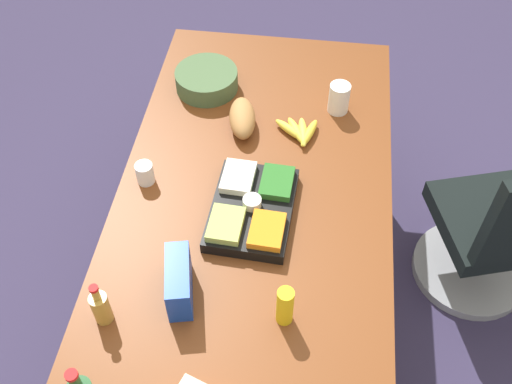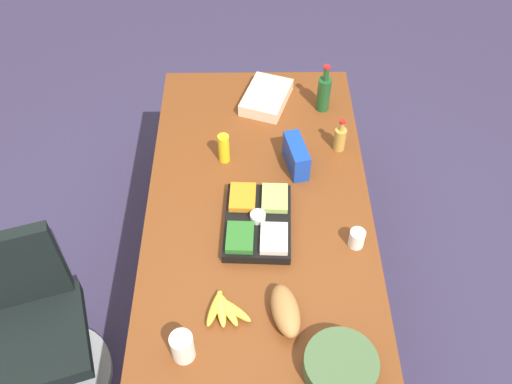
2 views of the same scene
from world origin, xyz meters
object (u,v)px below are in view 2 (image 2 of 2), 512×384
at_px(sheet_cake, 266,97).
at_px(wine_bottle, 324,93).
at_px(bread_loaf, 285,311).
at_px(chip_bag_blue, 296,156).
at_px(paper_cup, 357,238).
at_px(salad_bowl, 340,366).
at_px(office_chair, 38,336).
at_px(mustard_bottle, 224,148).
at_px(dressing_bottle, 340,138).
at_px(banana_bunch, 224,309).
at_px(veggie_tray, 258,221).
at_px(conference_table, 259,234).
at_px(mayo_jar, 182,347).

height_order(sheet_cake, wine_bottle, wine_bottle).
xyz_separation_m(sheet_cake, bread_loaf, (1.33, 0.04, 0.02)).
distance_m(wine_bottle, chip_bag_blue, 0.47).
bearing_deg(paper_cup, salad_bowl, -13.11).
bearing_deg(chip_bag_blue, office_chair, -60.65).
relative_size(salad_bowl, bread_loaf, 1.17).
height_order(office_chair, mustard_bottle, office_chair).
bearing_deg(sheet_cake, mustard_bottle, -26.72).
bearing_deg(chip_bag_blue, wine_bottle, 158.46).
bearing_deg(dressing_bottle, chip_bag_blue, -61.48).
bearing_deg(office_chair, paper_cup, 98.46).
distance_m(salad_bowl, chip_bag_blue, 1.08).
height_order(sheet_cake, chip_bag_blue, chip_bag_blue).
bearing_deg(banana_bunch, bread_loaf, 84.46).
bearing_deg(veggie_tray, bread_loaf, 12.66).
bearing_deg(bread_loaf, wine_bottle, 168.31).
xyz_separation_m(salad_bowl, chip_bag_blue, (-1.07, -0.11, 0.03)).
bearing_deg(sheet_cake, wine_bottle, 79.79).
bearing_deg(conference_table, veggie_tray, -43.72).
relative_size(conference_table, chip_bag_blue, 10.28).
distance_m(conference_table, paper_cup, 0.46).
relative_size(banana_bunch, chip_bag_blue, 0.91).
bearing_deg(mayo_jar, salad_bowl, 82.92).
relative_size(conference_table, sheet_cake, 7.07).
relative_size(banana_bunch, paper_cup, 2.22).
bearing_deg(banana_bunch, office_chair, -96.75).
distance_m(sheet_cake, bread_loaf, 1.33).
relative_size(bread_loaf, mayo_jar, 1.75).
distance_m(banana_bunch, chip_bag_blue, 0.88).
height_order(sheet_cake, bread_loaf, bread_loaf).
bearing_deg(mayo_jar, office_chair, -110.85).
xyz_separation_m(paper_cup, mayo_jar, (0.51, -0.73, 0.02)).
relative_size(office_chair, dressing_bottle, 4.97).
bearing_deg(mustard_bottle, conference_table, 22.18).
relative_size(dressing_bottle, wine_bottle, 0.67).
distance_m(banana_bunch, bread_loaf, 0.25).
relative_size(banana_bunch, mayo_jar, 1.46).
xyz_separation_m(sheet_cake, mustard_bottle, (0.44, -0.22, 0.05)).
xyz_separation_m(banana_bunch, wine_bottle, (-1.25, 0.51, 0.09)).
distance_m(veggie_tray, bread_loaf, 0.48).
bearing_deg(paper_cup, wine_bottle, -175.72).
bearing_deg(office_chair, mustard_bottle, 130.18).
relative_size(banana_bunch, bread_loaf, 0.83).
distance_m(conference_table, wine_bottle, 0.90).
bearing_deg(office_chair, mayo_jar, 69.15).
relative_size(veggie_tray, dressing_bottle, 2.26).
height_order(wine_bottle, mayo_jar, wine_bottle).
xyz_separation_m(office_chair, banana_bunch, (0.11, 0.92, 0.45)).
bearing_deg(paper_cup, chip_bag_blue, -153.34).
relative_size(office_chair, veggie_tray, 2.20).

